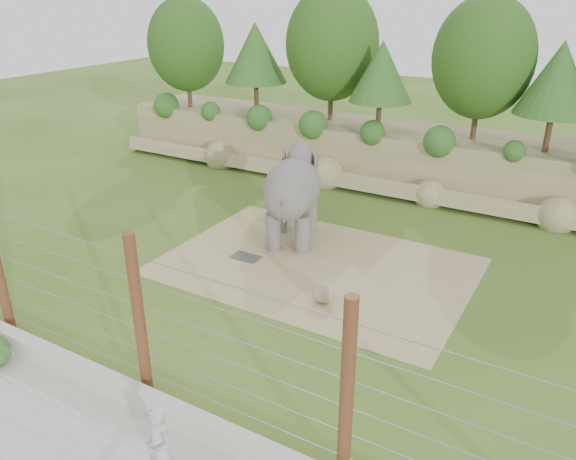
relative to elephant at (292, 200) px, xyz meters
The scene contains 9 objects.
ground 4.82m from the elephant, 74.56° to the right, with size 90.00×90.00×0.00m, color #38601A.
back_embankment 8.81m from the elephant, 77.75° to the left, with size 30.00×5.52×8.77m.
dirt_patch 2.72m from the elephant, 39.00° to the right, with size 10.00×7.00×0.02m, color tan.
drain_grate 2.66m from the elephant, 108.03° to the right, with size 1.00×0.60×0.03m, color #262628.
elephant is the anchor object (origin of this frame).
stone_ball 4.63m from the elephant, 48.42° to the right, with size 0.66×0.66×0.66m, color gray.
retaining_wall 9.56m from the elephant, 82.65° to the right, with size 26.00×0.35×0.50m, color #ADABA1.
barrier_fence 8.98m from the elephant, 82.24° to the right, with size 20.26×0.26×4.00m.
zookeeper 11.34m from the elephant, 72.49° to the right, with size 0.68×0.45×1.87m, color silver.
Camera 1 is at (8.10, -11.90, 8.70)m, focal length 35.00 mm.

